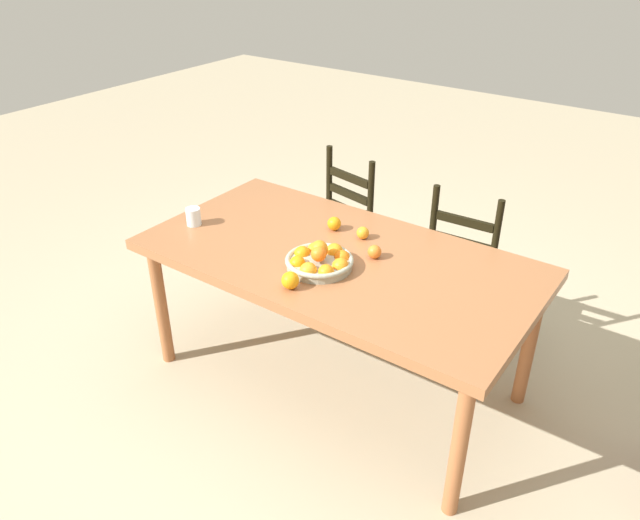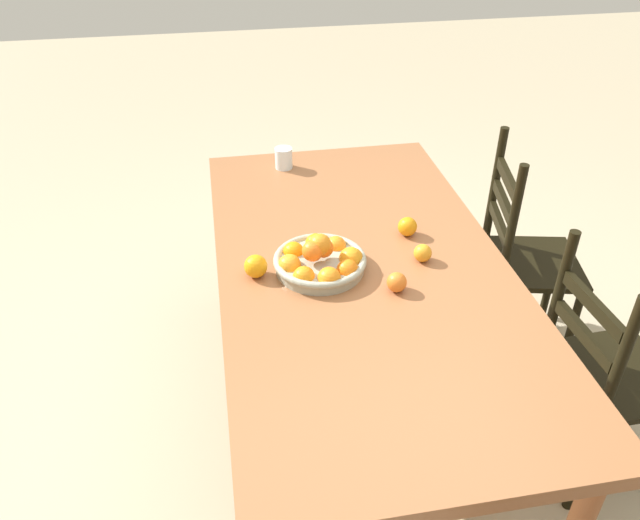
# 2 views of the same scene
# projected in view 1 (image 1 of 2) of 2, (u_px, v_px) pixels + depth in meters

# --- Properties ---
(ground_plane) EXTENTS (12.00, 12.00, 0.00)m
(ground_plane) POSITION_uv_depth(u_px,v_px,m) (336.00, 378.00, 3.23)
(ground_plane) COLOR tan
(dining_table) EXTENTS (1.85, 0.97, 0.76)m
(dining_table) POSITION_uv_depth(u_px,v_px,m) (338.00, 267.00, 2.89)
(dining_table) COLOR #985E39
(dining_table) RESTS_ON ground
(chair_near_window) EXTENTS (0.47, 0.47, 0.97)m
(chair_near_window) POSITION_uv_depth(u_px,v_px,m) (362.00, 230.00, 3.74)
(chair_near_window) COLOR black
(chair_near_window) RESTS_ON ground
(chair_by_cabinet) EXTENTS (0.41, 0.41, 0.93)m
(chair_by_cabinet) POSITION_uv_depth(u_px,v_px,m) (466.00, 267.00, 3.37)
(chair_by_cabinet) COLOR black
(chair_by_cabinet) RESTS_ON ground
(fruit_bowl) EXTENTS (0.31, 0.31, 0.14)m
(fruit_bowl) POSITION_uv_depth(u_px,v_px,m) (320.00, 261.00, 2.73)
(fruit_bowl) COLOR #A1A38E
(fruit_bowl) RESTS_ON dining_table
(orange_loose_0) EXTENTS (0.07, 0.07, 0.07)m
(orange_loose_0) POSITION_uv_depth(u_px,v_px,m) (334.00, 224.00, 3.05)
(orange_loose_0) COLOR orange
(orange_loose_0) RESTS_ON dining_table
(orange_loose_1) EXTENTS (0.06, 0.06, 0.06)m
(orange_loose_1) POSITION_uv_depth(u_px,v_px,m) (374.00, 252.00, 2.81)
(orange_loose_1) COLOR orange
(orange_loose_1) RESTS_ON dining_table
(orange_loose_2) EXTENTS (0.06, 0.06, 0.06)m
(orange_loose_2) POSITION_uv_depth(u_px,v_px,m) (363.00, 233.00, 2.97)
(orange_loose_2) COLOR orange
(orange_loose_2) RESTS_ON dining_table
(orange_loose_3) EXTENTS (0.08, 0.08, 0.08)m
(orange_loose_3) POSITION_uv_depth(u_px,v_px,m) (291.00, 280.00, 2.58)
(orange_loose_3) COLOR orange
(orange_loose_3) RESTS_ON dining_table
(drinking_glass) EXTENTS (0.07, 0.07, 0.09)m
(drinking_glass) POSITION_uv_depth(u_px,v_px,m) (193.00, 217.00, 3.10)
(drinking_glass) COLOR silver
(drinking_glass) RESTS_ON dining_table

